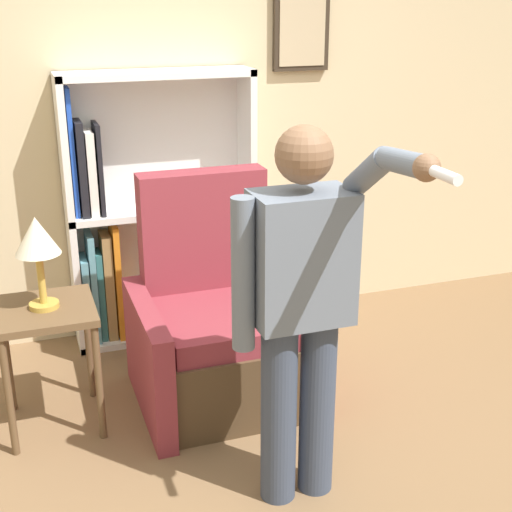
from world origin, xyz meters
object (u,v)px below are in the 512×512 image
object	(u,v)px
side_table	(47,328)
table_lamp	(37,241)
bookcase	(142,219)
person_standing	(302,302)
armchair	(218,332)

from	to	relation	value
side_table	table_lamp	bearing A→B (deg)	-45.00
bookcase	table_lamp	xyz separation A→B (m)	(-0.63, -0.84, 0.21)
table_lamp	bookcase	bearing A→B (deg)	53.05
bookcase	person_standing	bearing A→B (deg)	-79.76
table_lamp	person_standing	bearing A→B (deg)	-43.49
bookcase	armchair	distance (m)	0.94
armchair	table_lamp	bearing A→B (deg)	-178.96
bookcase	armchair	world-z (taller)	bookcase
bookcase	side_table	xyz separation A→B (m)	(-0.63, -0.84, -0.24)
bookcase	person_standing	distance (m)	1.77
person_standing	side_table	world-z (taller)	person_standing
side_table	table_lamp	xyz separation A→B (m)	(0.00, -0.00, 0.44)
bookcase	person_standing	xyz separation A→B (m)	(0.31, -1.73, 0.14)
bookcase	table_lamp	size ratio (longest dim) A/B	3.64
person_standing	table_lamp	world-z (taller)	person_standing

